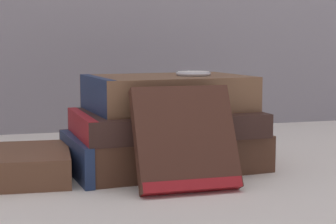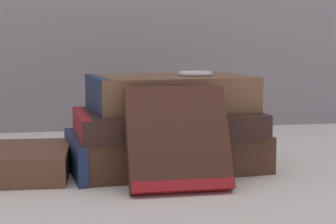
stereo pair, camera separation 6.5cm
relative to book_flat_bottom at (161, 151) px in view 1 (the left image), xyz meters
name	(u,v)px [view 1 (the left image)]	position (x,y,z in m)	size (l,w,h in m)	color
ground_plane	(178,167)	(0.03, 0.00, -0.02)	(3.00, 3.00, 0.00)	silver
book_flat_bottom	(161,151)	(0.00, 0.00, 0.00)	(0.27, 0.18, 0.05)	#4C2D1E
book_flat_middle	(162,122)	(0.00, 0.00, 0.04)	(0.24, 0.17, 0.03)	#331E19
book_flat_top	(164,93)	(0.01, 0.01, 0.08)	(0.22, 0.16, 0.05)	brown
book_leaning_front	(186,143)	(0.00, -0.11, 0.03)	(0.12, 0.07, 0.12)	#422319
pocket_watch	(194,74)	(0.05, 0.00, 0.10)	(0.05, 0.05, 0.01)	white
reading_glasses	(100,148)	(-0.06, 0.16, -0.02)	(0.09, 0.05, 0.00)	black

